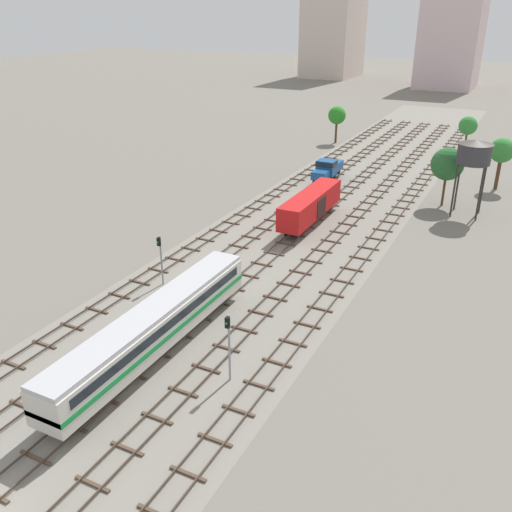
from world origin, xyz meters
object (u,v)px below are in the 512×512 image
at_px(shunter_loco_left_mid, 327,169).
at_px(signal_post_nearest, 229,340).
at_px(signal_post_near, 160,254).
at_px(water_tower, 474,153).
at_px(freight_boxcar_centre_left_near, 311,204).
at_px(passenger_coach_centre_left_nearest, 155,325).

relative_size(shunter_loco_left_mid, signal_post_nearest, 1.59).
bearing_deg(signal_post_near, water_tower, 55.49).
bearing_deg(freight_boxcar_centre_left_near, passenger_coach_centre_left_nearest, -90.01).
bearing_deg(shunter_loco_left_mid, freight_boxcar_centre_left_near, -76.34).
bearing_deg(passenger_coach_centre_left_nearest, freight_boxcar_centre_left_near, 89.99).
relative_size(freight_boxcar_centre_left_near, signal_post_nearest, 2.64).
height_order(shunter_loco_left_mid, signal_post_nearest, signal_post_nearest).
height_order(passenger_coach_centre_left_nearest, freight_boxcar_centre_left_near, passenger_coach_centre_left_nearest).
bearing_deg(water_tower, signal_post_nearest, -102.96).
distance_m(shunter_loco_left_mid, water_tower, 22.50).
distance_m(passenger_coach_centre_left_nearest, shunter_loco_left_mid, 49.48).
xyz_separation_m(freight_boxcar_centre_left_near, shunter_loco_left_mid, (-4.34, 17.84, -0.44)).
height_order(water_tower, signal_post_nearest, water_tower).
bearing_deg(passenger_coach_centre_left_nearest, signal_post_near, 123.46).
bearing_deg(signal_post_near, signal_post_nearest, -37.85).
distance_m(water_tower, signal_post_nearest, 44.94).
bearing_deg(signal_post_nearest, signal_post_near, 142.15).
xyz_separation_m(freight_boxcar_centre_left_near, signal_post_near, (-6.50, -21.62, 0.73)).
distance_m(water_tower, signal_post_near, 40.90).
xyz_separation_m(shunter_loco_left_mid, signal_post_near, (-2.16, -39.46, 1.17)).
bearing_deg(water_tower, signal_post_near, -124.51).
height_order(shunter_loco_left_mid, water_tower, water_tower).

